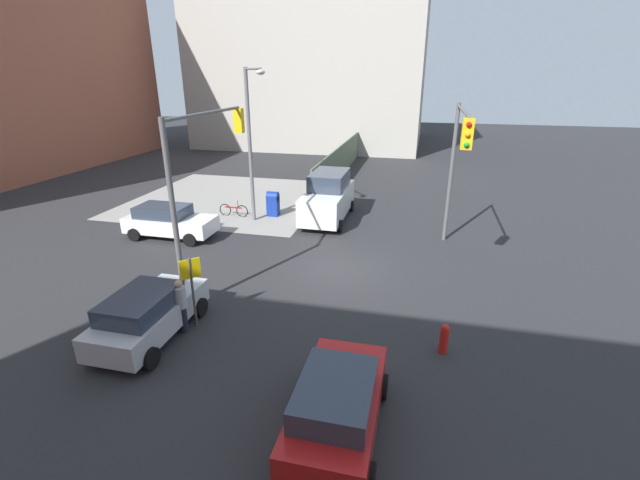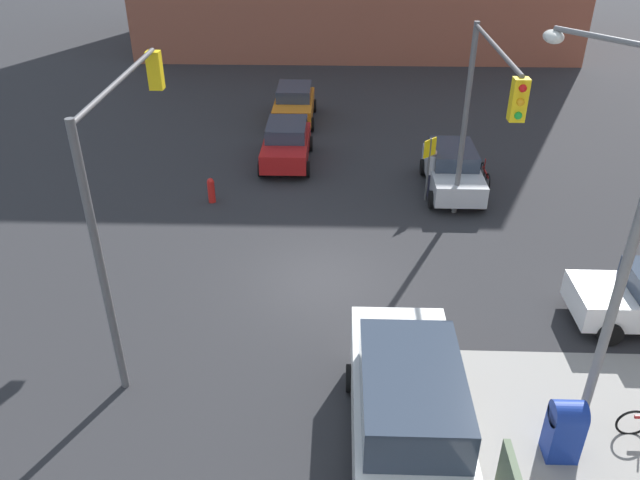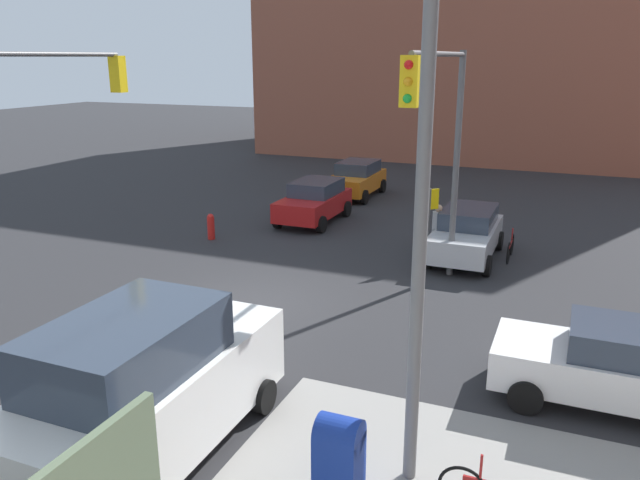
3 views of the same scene
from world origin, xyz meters
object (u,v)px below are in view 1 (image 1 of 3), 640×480
at_px(hatchback_silver, 148,313).
at_px(hatchback_red, 337,404).
at_px(van_white_delivery, 328,197).
at_px(bicycle_leaning_on_fence, 234,210).
at_px(mailbox_blue, 273,203).
at_px(pedestrian_crossing, 181,305).
at_px(bicycle_at_crosswalk, 102,330).
at_px(traffic_signal_se_corner, 457,153).
at_px(fire_hydrant, 444,338).
at_px(smokestack, 136,75).
at_px(traffic_signal_nw_corner, 204,164).
at_px(street_lamp_corner, 251,136).
at_px(sedan_white, 169,221).

relative_size(hatchback_silver, hatchback_red, 1.06).
bearing_deg(van_white_delivery, bicycle_leaning_on_fence, 98.13).
relative_size(mailbox_blue, van_white_delivery, 0.26).
bearing_deg(pedestrian_crossing, bicycle_at_crosswalk, -160.35).
distance_m(mailbox_blue, bicycle_at_crosswalk, 13.05).
bearing_deg(hatchback_silver, traffic_signal_se_corner, -47.04).
relative_size(bicycle_leaning_on_fence, bicycle_at_crosswalk, 1.00).
relative_size(fire_hydrant, pedestrian_crossing, 0.52).
distance_m(smokestack, mailbox_blue, 35.54).
xyz_separation_m(fire_hydrant, hatchback_silver, (-1.31, 8.84, 0.36)).
bearing_deg(pedestrian_crossing, bicycle_leaning_on_fence, 101.72).
bearing_deg(van_white_delivery, bicycle_at_crosswalk, 162.32).
bearing_deg(pedestrian_crossing, traffic_signal_nw_corner, 96.19).
height_order(smokestack, fire_hydrant, smokestack).
xyz_separation_m(traffic_signal_nw_corner, street_lamp_corner, (7.13, 1.07, 0.04)).
bearing_deg(mailbox_blue, van_white_delivery, -86.95).
xyz_separation_m(hatchback_silver, sedan_white, (8.03, 4.25, 0.00)).
distance_m(smokestack, bicycle_leaning_on_fence, 34.55).
bearing_deg(mailbox_blue, traffic_signal_nw_corner, -176.60).
bearing_deg(bicycle_leaning_on_fence, traffic_signal_se_corner, -106.21).
xyz_separation_m(smokestack, bicycle_leaning_on_fence, (-24.95, -22.80, -7.15)).
bearing_deg(street_lamp_corner, traffic_signal_nw_corner, -171.49).
bearing_deg(street_lamp_corner, bicycle_at_crosswalk, 177.88).
distance_m(traffic_signal_se_corner, fire_hydrant, 8.33).
relative_size(smokestack, hatchback_red, 3.77).
distance_m(traffic_signal_nw_corner, hatchback_red, 9.81).
bearing_deg(mailbox_blue, sedan_white, 139.07).
height_order(traffic_signal_nw_corner, mailbox_blue, traffic_signal_nw_corner).
xyz_separation_m(traffic_signal_se_corner, van_white_delivery, (4.17, 6.30, -3.38)).
xyz_separation_m(hatchback_red, pedestrian_crossing, (2.94, 5.56, 0.11)).
bearing_deg(traffic_signal_se_corner, van_white_delivery, 56.50).
relative_size(street_lamp_corner, pedestrian_crossing, 4.39).
bearing_deg(hatchback_silver, van_white_delivery, -12.64).
bearing_deg(bicycle_at_crosswalk, mailbox_blue, -4.40).
bearing_deg(van_white_delivery, hatchback_red, -166.75).
bearing_deg(traffic_signal_nw_corner, van_white_delivery, -17.45).
height_order(van_white_delivery, pedestrian_crossing, van_white_delivery).
distance_m(street_lamp_corner, pedestrian_crossing, 11.49).
relative_size(hatchback_silver, bicycle_at_crosswalk, 2.40).
bearing_deg(mailbox_blue, street_lamp_corner, 156.22).
relative_size(van_white_delivery, pedestrian_crossing, 2.96).
height_order(traffic_signal_se_corner, sedan_white, traffic_signal_se_corner).
bearing_deg(traffic_signal_nw_corner, mailbox_blue, 3.40).
distance_m(pedestrian_crossing, bicycle_leaning_on_fence, 11.91).
bearing_deg(smokestack, sedan_white, -143.80).
bearing_deg(mailbox_blue, fire_hydrant, -140.60).
bearing_deg(hatchback_red, bicycle_leaning_on_fence, 31.99).
bearing_deg(fire_hydrant, hatchback_red, 146.82).
distance_m(hatchback_silver, hatchback_red, 6.84).
bearing_deg(van_white_delivery, sedan_white, 123.30).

